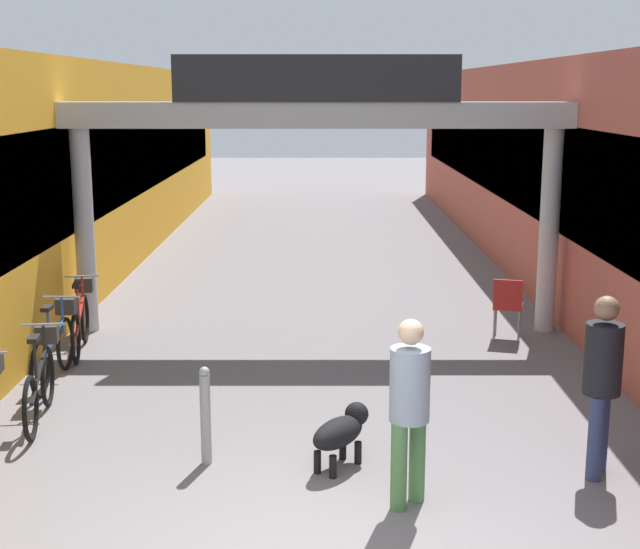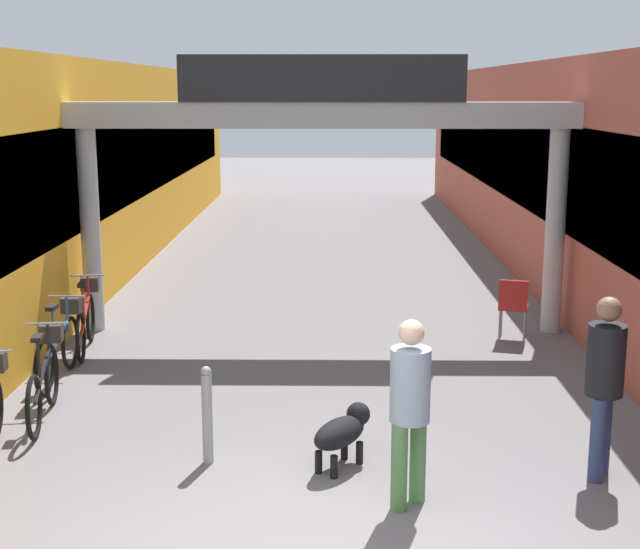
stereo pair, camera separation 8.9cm
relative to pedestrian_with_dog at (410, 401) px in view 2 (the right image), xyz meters
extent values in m
cube|color=gold|center=(-5.89, 9.84, 1.04)|extent=(3.00, 26.00, 3.95)
cube|color=black|center=(-4.41, 9.84, 1.24)|extent=(0.04, 23.40, 1.58)
cube|color=#B25142|center=(4.31, 9.84, 1.04)|extent=(3.00, 26.00, 3.95)
cube|color=black|center=(2.83, 9.84, 1.24)|extent=(0.04, 23.40, 1.58)
cylinder|color=#B2B2B2|center=(-4.14, 5.62, 0.54)|extent=(0.28, 0.28, 2.94)
cylinder|color=#B2B2B2|center=(2.56, 5.62, 0.54)|extent=(0.28, 0.28, 2.94)
cube|color=#B2B2B2|center=(-0.79, 5.62, 2.19)|extent=(7.40, 0.44, 0.36)
cube|color=#232326|center=(-0.79, 5.42, 2.69)|extent=(3.96, 0.10, 0.64)
cylinder|color=#4C7F47|center=(-0.09, -0.08, -0.55)|extent=(0.20, 0.20, 0.76)
cylinder|color=#4C7F47|center=(0.09, 0.08, -0.55)|extent=(0.20, 0.20, 0.76)
cylinder|color=#8C9EB2|center=(0.00, 0.00, 0.14)|extent=(0.48, 0.48, 0.63)
sphere|color=beige|center=(0.00, 0.00, 0.60)|extent=(0.30, 0.30, 0.22)
cylinder|color=navy|center=(1.86, 0.71, -0.54)|extent=(0.19, 0.19, 0.79)
cylinder|color=navy|center=(1.74, 0.50, -0.54)|extent=(0.19, 0.19, 0.79)
cylinder|color=black|center=(1.80, 0.61, 0.18)|extent=(0.46, 0.46, 0.65)
sphere|color=#8C664C|center=(1.80, 0.61, 0.65)|extent=(0.30, 0.30, 0.22)
ellipsoid|color=black|center=(-0.58, 0.75, -0.58)|extent=(0.64, 0.72, 0.27)
sphere|color=black|center=(-0.40, 0.99, -0.49)|extent=(0.32, 0.32, 0.23)
sphere|color=white|center=(-0.46, 0.91, -0.60)|extent=(0.23, 0.23, 0.16)
cylinder|color=black|center=(-0.53, 0.96, -0.83)|extent=(0.10, 0.10, 0.22)
cylinder|color=black|center=(-0.39, 0.86, -0.83)|extent=(0.10, 0.10, 0.22)
cylinder|color=black|center=(-0.77, 0.64, -0.83)|extent=(0.10, 0.10, 0.22)
cylinder|color=black|center=(-0.63, 0.53, -0.83)|extent=(0.10, 0.10, 0.22)
torus|color=black|center=(-3.79, 2.44, -0.60)|extent=(0.14, 0.67, 0.67)
torus|color=black|center=(-3.66, 1.43, -0.60)|extent=(0.14, 0.67, 0.67)
cube|color=black|center=(-3.73, 1.93, -0.42)|extent=(0.16, 0.94, 0.34)
cylinder|color=black|center=(-3.71, 1.81, -0.20)|extent=(0.04, 0.04, 0.42)
cube|color=black|center=(-3.71, 1.81, 0.02)|extent=(0.13, 0.23, 0.05)
cylinder|color=black|center=(-3.79, 2.38, -0.22)|extent=(0.04, 0.04, 0.46)
cylinder|color=gray|center=(-3.79, 2.38, 0.02)|extent=(0.46, 0.09, 0.03)
cube|color=#332D28|center=(-3.81, 2.58, -0.14)|extent=(0.26, 0.23, 0.20)
torus|color=black|center=(-3.96, 3.75, -0.60)|extent=(0.05, 0.67, 0.67)
torus|color=black|center=(-3.97, 2.73, -0.60)|extent=(0.05, 0.67, 0.67)
cube|color=#234C9E|center=(-3.97, 3.24, -0.42)|extent=(0.04, 0.94, 0.34)
cylinder|color=#234C9E|center=(-3.97, 3.12, -0.20)|extent=(0.03, 0.03, 0.42)
cube|color=black|center=(-3.97, 3.12, 0.02)|extent=(0.10, 0.22, 0.05)
cylinder|color=#234C9E|center=(-3.96, 3.69, -0.22)|extent=(0.03, 0.03, 0.46)
cylinder|color=gray|center=(-3.96, 3.69, 0.02)|extent=(0.46, 0.03, 0.03)
cube|color=#332D28|center=(-3.96, 3.89, -0.14)|extent=(0.24, 0.20, 0.20)
torus|color=black|center=(-4.04, 5.00, -0.60)|extent=(0.14, 0.67, 0.67)
torus|color=black|center=(-3.90, 3.99, -0.60)|extent=(0.14, 0.67, 0.67)
cube|color=red|center=(-3.97, 4.49, -0.42)|extent=(0.17, 0.94, 0.34)
cylinder|color=red|center=(-3.95, 4.38, -0.20)|extent=(0.04, 0.04, 0.42)
cube|color=black|center=(-3.95, 4.38, 0.02)|extent=(0.13, 0.23, 0.05)
cylinder|color=red|center=(-4.03, 4.94, -0.22)|extent=(0.04, 0.04, 0.46)
cylinder|color=gray|center=(-4.03, 4.94, 0.02)|extent=(0.46, 0.09, 0.03)
cube|color=#332D28|center=(-4.06, 5.14, -0.14)|extent=(0.27, 0.23, 0.20)
cylinder|color=gray|center=(-1.83, 0.86, -0.50)|extent=(0.10, 0.10, 0.88)
sphere|color=gray|center=(-1.83, 0.86, -0.03)|extent=(0.10, 0.10, 0.10)
cylinder|color=gray|center=(1.79, 5.38, -0.71)|extent=(0.04, 0.04, 0.45)
cylinder|color=gray|center=(2.12, 5.29, -0.71)|extent=(0.04, 0.04, 0.45)
cylinder|color=gray|center=(1.71, 5.05, -0.71)|extent=(0.04, 0.04, 0.45)
cylinder|color=gray|center=(2.03, 4.97, -0.71)|extent=(0.04, 0.04, 0.45)
cube|color=#B2231E|center=(1.91, 5.17, -0.46)|extent=(0.49, 0.49, 0.04)
cube|color=#B2231E|center=(1.87, 5.00, -0.24)|extent=(0.40, 0.14, 0.40)
camera|label=1|loc=(-0.75, -7.05, 2.56)|focal=50.00mm
camera|label=2|loc=(-0.66, -7.05, 2.56)|focal=50.00mm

